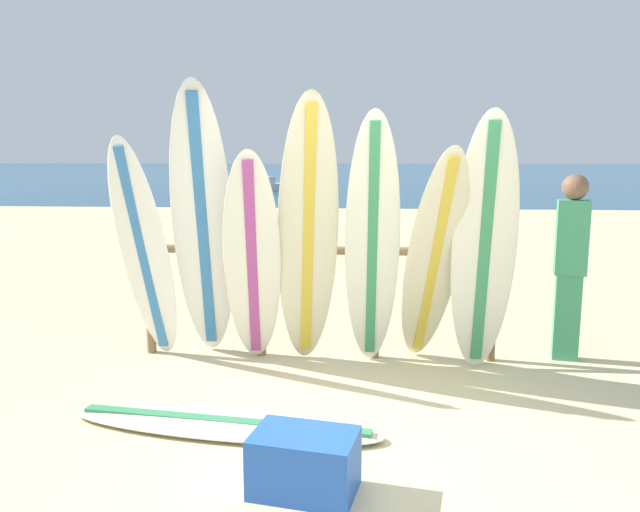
# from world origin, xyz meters

# --- Properties ---
(ground_plane) EXTENTS (120.00, 120.00, 0.00)m
(ground_plane) POSITION_xyz_m (0.00, 0.00, 0.00)
(ground_plane) COLOR beige
(ocean_water) EXTENTS (120.00, 80.00, 0.01)m
(ocean_water) POSITION_xyz_m (0.00, 58.00, 0.00)
(ocean_water) COLOR navy
(ocean_water) RESTS_ON ground
(surfboard_rack) EXTENTS (3.40, 0.09, 1.19)m
(surfboard_rack) POSITION_xyz_m (-0.45, 2.00, 0.76)
(surfboard_rack) COLOR olive
(surfboard_rack) RESTS_ON ground
(surfboard_leaning_far_left) EXTENTS (0.60, 0.84, 2.12)m
(surfboard_leaning_far_left) POSITION_xyz_m (-2.00, 1.65, 1.06)
(surfboard_leaning_far_left) COLOR white
(surfboard_leaning_far_left) RESTS_ON ground
(surfboard_leaning_left) EXTENTS (0.66, 0.99, 2.58)m
(surfboard_leaning_left) POSITION_xyz_m (-1.47, 1.72, 1.29)
(surfboard_leaning_left) COLOR white
(surfboard_leaning_left) RESTS_ON ground
(surfboard_leaning_center_left) EXTENTS (0.60, 0.84, 2.00)m
(surfboard_leaning_center_left) POSITION_xyz_m (-1.00, 1.60, 1.00)
(surfboard_leaning_center_left) COLOR white
(surfboard_leaning_center_left) RESTS_ON ground
(surfboard_leaning_center) EXTENTS (0.67, 0.80, 2.48)m
(surfboard_leaning_center) POSITION_xyz_m (-0.51, 1.65, 1.24)
(surfboard_leaning_center) COLOR beige
(surfboard_leaning_center) RESTS_ON ground
(surfboard_leaning_center_right) EXTENTS (0.50, 0.69, 2.32)m
(surfboard_leaning_center_right) POSITION_xyz_m (0.07, 1.64, 1.16)
(surfboard_leaning_center_right) COLOR white
(surfboard_leaning_center_right) RESTS_ON ground
(surfboard_leaning_right) EXTENTS (0.69, 1.08, 2.03)m
(surfboard_leaning_right) POSITION_xyz_m (0.61, 1.66, 1.02)
(surfboard_leaning_right) COLOR beige
(surfboard_leaning_right) RESTS_ON ground
(surfboard_leaning_far_right) EXTENTS (0.57, 0.57, 2.32)m
(surfboard_leaning_far_right) POSITION_xyz_m (1.02, 1.56, 1.16)
(surfboard_leaning_far_right) COLOR white
(surfboard_leaning_far_right) RESTS_ON ground
(surfboard_lying_on_sand) EXTENTS (2.38, 0.82, 0.08)m
(surfboard_lying_on_sand) POSITION_xyz_m (-1.00, 0.34, 0.04)
(surfboard_lying_on_sand) COLOR beige
(surfboard_lying_on_sand) RESTS_ON ground
(beachgoer_standing) EXTENTS (0.31, 0.24, 1.77)m
(beachgoer_standing) POSITION_xyz_m (1.92, 2.09, 0.97)
(beachgoer_standing) COLOR #3F9966
(beachgoer_standing) RESTS_ON ground
(small_boat_offshore) EXTENTS (2.34, 2.52, 0.71)m
(small_boat_offshore) POSITION_xyz_m (-5.04, 27.40, 0.26)
(small_boat_offshore) COLOR silver
(small_boat_offshore) RESTS_ON ocean_water
(cooler_box) EXTENTS (0.66, 0.51, 0.36)m
(cooler_box) POSITION_xyz_m (-0.34, -0.46, 0.18)
(cooler_box) COLOR blue
(cooler_box) RESTS_ON ground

